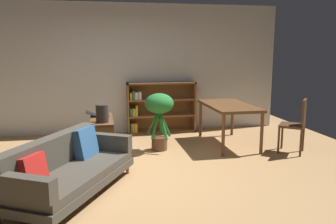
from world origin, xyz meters
TOP-DOWN VIEW (x-y plane):
  - ground_plane at (0.00, 0.00)m, footprint 8.16×8.16m
  - back_wall_panel at (0.00, 2.70)m, footprint 6.80×0.10m
  - fabric_couch at (-0.85, -0.47)m, footprint 1.56×2.01m
  - media_console at (-0.44, 1.13)m, footprint 0.38×1.07m
  - open_laptop at (-0.49, 1.35)m, footprint 0.40×0.30m
  - desk_speaker at (-0.42, 0.81)m, footprint 0.20×0.20m
  - potted_floor_plant at (0.55, 1.17)m, footprint 0.50×0.53m
  - dining_table at (1.86, 1.28)m, footprint 0.78×1.45m
  - dining_chair_near at (2.80, 0.56)m, footprint 0.55×0.55m
  - bookshelf at (0.74, 2.53)m, footprint 1.46×0.30m

SIDE VIEW (x-z plane):
  - ground_plane at x=0.00m, z-range 0.00..0.00m
  - media_console at x=-0.44m, z-range -0.01..0.60m
  - fabric_couch at x=-0.85m, z-range -0.02..0.69m
  - dining_chair_near at x=2.80m, z-range 0.06..0.99m
  - bookshelf at x=0.74m, z-range 0.00..1.07m
  - open_laptop at x=-0.49m, z-range 0.59..0.68m
  - dining_table at x=1.86m, z-range 0.30..1.06m
  - potted_floor_plant at x=0.55m, z-range 0.20..1.20m
  - desk_speaker at x=-0.42m, z-range 0.61..0.89m
  - back_wall_panel at x=0.00m, z-range 0.00..2.70m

